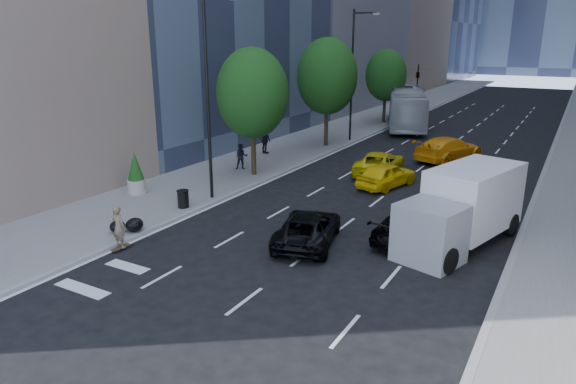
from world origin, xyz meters
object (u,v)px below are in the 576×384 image
Objects in this scene: city_bus at (407,107)px; black_sedan_lincoln at (308,228)px; skateboarder at (119,230)px; trash_can at (183,199)px; box_truck at (463,207)px; black_sedan_mercedes at (412,226)px; planter_shrub at (136,174)px.

black_sedan_lincoln is at bearing -99.15° from city_bus.
skateboarder is 34.42m from city_bus.
skateboarder is at bearing -77.75° from trash_can.
city_bus reaches higher than skateboarder.
box_truck is at bearing -147.04° from skateboarder.
skateboarder reaches higher than black_sedan_lincoln.
skateboarder is 0.37× the size of black_sedan_mercedes.
black_sedan_lincoln is at bearing -6.82° from planter_shrub.
planter_shrub is at bearing 170.65° from trash_can.
skateboarder is at bearing -49.49° from planter_shrub.
trash_can is at bearing 19.11° from black_sedan_mercedes.
box_truck is at bearing -166.68° from black_sedan_lincoln.
black_sedan_lincoln is 5.74× the size of trash_can.
black_sedan_lincoln is 1.02× the size of black_sedan_mercedes.
black_sedan_mercedes is at bearing -143.95° from box_truck.
trash_can is 0.37× the size of planter_shrub.
planter_shrub is (-4.79, 5.61, 0.37)m from skateboarder.
city_bus reaches higher than trash_can.
black_sedan_lincoln is 0.36× the size of city_bus.
city_bus is (0.80, 34.40, 0.96)m from skateboarder.
skateboarder is 7.39m from planter_shrub.
black_sedan_lincoln is at bearing -135.20° from box_truck.
box_truck is (10.70, -27.12, -0.23)m from city_bus.
city_bus reaches higher than box_truck.
planter_shrub is at bearing -48.86° from skateboarder.
city_bus is 29.34m from planter_shrub.
skateboarder is 7.47m from black_sedan_lincoln.
trash_can is at bearing -21.02° from black_sedan_lincoln.
planter_shrub reaches higher than skateboarder.
black_sedan_mercedes is at bearing 4.02° from planter_shrub.
city_bus is at bearing -90.70° from skateboarder.
trash_can is 3.81m from planter_shrub.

